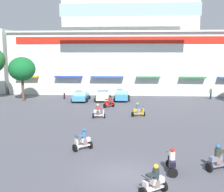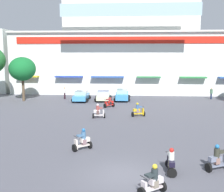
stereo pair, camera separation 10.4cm
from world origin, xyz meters
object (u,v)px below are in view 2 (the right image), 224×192
Objects in this scene: scooter_rider_8 at (82,141)px; scooter_rider_1 at (109,103)px; scooter_rider_9 at (138,111)px; parked_car_0 at (81,96)px; parked_car_2 at (122,95)px; scooter_rider_5 at (171,162)px; pedestrian_1 at (65,92)px; scooter_rider_3 at (153,182)px; pedestrian_0 at (211,93)px; parked_car_1 at (103,95)px; scooter_rider_4 at (218,160)px; scooter_rider_6 at (99,112)px; plaza_tree_0 at (22,69)px.

scooter_rider_1 is at bearing 87.91° from scooter_rider_8.
scooter_rider_1 is at bearing 124.95° from scooter_rider_9.
parked_car_2 reaches higher than parked_car_0.
scooter_rider_5 is 0.85× the size of pedestrian_1.
scooter_rider_3 is 2.86m from scooter_rider_5.
scooter_rider_5 is at bearing -68.71° from parked_car_0.
scooter_rider_1 is 16.11m from pedestrian_0.
parked_car_1 is at bearing 115.06° from scooter_rider_9.
scooter_rider_4 is at bearing 38.62° from scooter_rider_3.
pedestrian_1 is (-6.42, 21.93, 0.38)m from scooter_rider_8.
scooter_rider_5 is 1.00× the size of scooter_rider_9.
scooter_rider_6 is 4.20m from scooter_rider_9.
parked_car_1 is at bearing -171.55° from pedestrian_0.
scooter_rider_3 is 30.00m from pedestrian_1.
scooter_rider_6 is at bearing 112.88° from scooter_rider_5.
parked_car_2 reaches higher than scooter_rider_8.
scooter_rider_3 is (16.15, -25.86, -3.84)m from plaza_tree_0.
parked_car_2 reaches higher than parked_car_1.
parked_car_2 reaches higher than scooter_rider_1.
pedestrian_1 reaches higher than pedestrian_0.
plaza_tree_0 is 4.14× the size of scooter_rider_1.
scooter_rider_6 is (3.69, -10.58, -0.07)m from parked_car_0.
parked_car_0 is at bearing 133.27° from scooter_rider_1.
parked_car_2 is 13.03m from pedestrian_0.
scooter_rider_8 is at bearing -73.68° from pedestrian_1.
scooter_rider_9 is (2.07, -10.47, -0.16)m from parked_car_2.
scooter_rider_9 reaches higher than scooter_rider_1.
scooter_rider_5 is at bearing -81.72° from parked_car_2.
parked_car_0 is 25.65m from scooter_rider_5.
scooter_rider_5 is 28.07m from pedestrian_1.
scooter_rider_5 is at bearing -75.61° from parked_car_1.
scooter_rider_6 is at bearing -137.81° from pedestrian_0.
scooter_rider_3 is 0.96× the size of scooter_rider_4.
pedestrian_0 reaches higher than scooter_rider_6.
pedestrian_1 is at bearing 115.33° from scooter_rider_5.
parked_car_2 is 5.70m from scooter_rider_1.
scooter_rider_8 is (-4.41, 6.05, 0.02)m from scooter_rider_3.
pedestrian_0 is (14.85, 23.36, 0.29)m from scooter_rider_8.
parked_car_2 is (2.67, 0.36, 0.08)m from parked_car_1.
scooter_rider_9 is (7.76, -9.52, -0.09)m from parked_car_0.
scooter_rider_5 is at bearing 65.57° from scooter_rider_3.
parked_car_1 is at bearing -172.39° from parked_car_2.
scooter_rider_1 is 20.34m from scooter_rider_4.
parked_car_1 is at bearing 100.66° from scooter_rider_3.
parked_car_1 is 2.96× the size of scooter_rider_9.
scooter_rider_6 is 20.09m from pedestrian_0.
scooter_rider_6 is 1.01× the size of scooter_rider_9.
scooter_rider_4 is 1.05× the size of scooter_rider_5.
scooter_rider_9 is (4.73, -10.12, -0.08)m from parked_car_1.
scooter_rider_4 is at bearing -59.39° from pedestrian_1.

